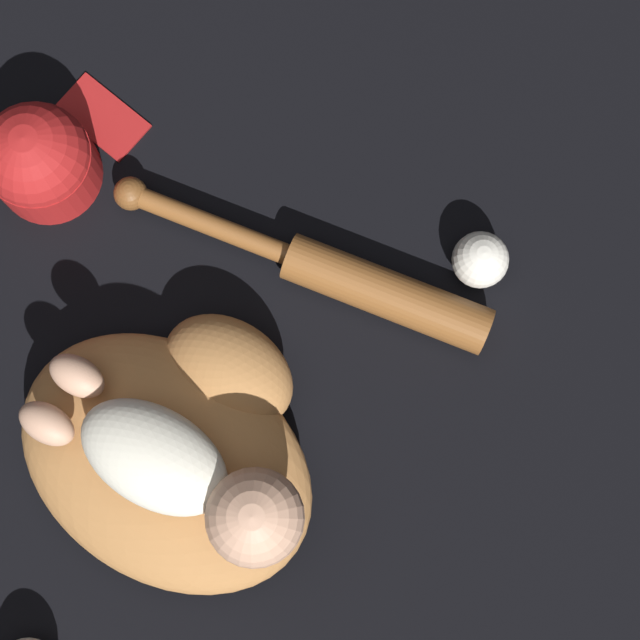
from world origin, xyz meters
TOP-DOWN VIEW (x-y plane):
  - ground_plane at (0.00, 0.00)m, footprint 6.00×6.00m
  - baseball_glove at (0.03, -0.01)m, footprint 0.38×0.33m
  - baby_figure at (0.07, -0.03)m, footprint 0.34×0.11m
  - baseball_bat at (0.09, 0.28)m, footprint 0.49×0.13m
  - baseball at (0.22, 0.38)m, footprint 0.07×0.07m
  - baseball_cap at (-0.30, 0.20)m, footprint 0.14×0.21m

SIDE VIEW (x-z plane):
  - ground_plane at x=0.00m, z-range 0.00..0.00m
  - baseball_bat at x=0.09m, z-range 0.00..0.06m
  - baseball at x=0.22m, z-range 0.00..0.07m
  - baseball_glove at x=0.03m, z-range 0.00..0.10m
  - baseball_cap at x=-0.30m, z-range -0.01..0.12m
  - baby_figure at x=0.07m, z-range 0.09..0.20m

